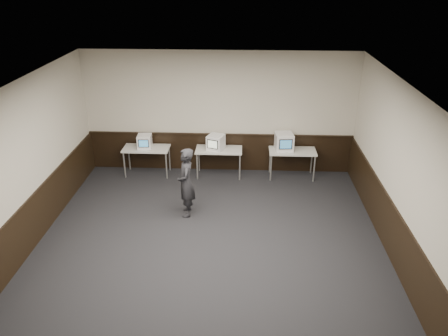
# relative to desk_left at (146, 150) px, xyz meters

# --- Properties ---
(floor) EXTENTS (8.00, 8.00, 0.00)m
(floor) POSITION_rel_desk_left_xyz_m (1.90, -3.60, -0.68)
(floor) COLOR black
(floor) RESTS_ON ground
(ceiling) EXTENTS (8.00, 8.00, 0.00)m
(ceiling) POSITION_rel_desk_left_xyz_m (1.90, -3.60, 2.52)
(ceiling) COLOR white
(ceiling) RESTS_ON back_wall
(back_wall) EXTENTS (7.00, 0.00, 7.00)m
(back_wall) POSITION_rel_desk_left_xyz_m (1.90, 0.40, 0.92)
(back_wall) COLOR beige
(back_wall) RESTS_ON ground
(left_wall) EXTENTS (0.00, 8.00, 8.00)m
(left_wall) POSITION_rel_desk_left_xyz_m (-1.60, -3.60, 0.92)
(left_wall) COLOR beige
(left_wall) RESTS_ON ground
(right_wall) EXTENTS (0.00, 8.00, 8.00)m
(right_wall) POSITION_rel_desk_left_xyz_m (5.40, -3.60, 0.92)
(right_wall) COLOR beige
(right_wall) RESTS_ON ground
(wainscot_back) EXTENTS (6.98, 0.04, 1.00)m
(wainscot_back) POSITION_rel_desk_left_xyz_m (1.90, 0.38, -0.18)
(wainscot_back) COLOR black
(wainscot_back) RESTS_ON back_wall
(wainscot_left) EXTENTS (0.04, 7.98, 1.00)m
(wainscot_left) POSITION_rel_desk_left_xyz_m (-1.58, -3.60, -0.18)
(wainscot_left) COLOR black
(wainscot_left) RESTS_ON left_wall
(wainscot_right) EXTENTS (0.04, 7.98, 1.00)m
(wainscot_right) POSITION_rel_desk_left_xyz_m (5.38, -3.60, -0.18)
(wainscot_right) COLOR black
(wainscot_right) RESTS_ON right_wall
(wainscot_rail) EXTENTS (6.98, 0.06, 0.04)m
(wainscot_rail) POSITION_rel_desk_left_xyz_m (1.90, 0.36, 0.34)
(wainscot_rail) COLOR black
(wainscot_rail) RESTS_ON wainscot_back
(desk_left) EXTENTS (1.20, 0.60, 0.75)m
(desk_left) POSITION_rel_desk_left_xyz_m (0.00, 0.00, 0.00)
(desk_left) COLOR silver
(desk_left) RESTS_ON ground
(desk_center) EXTENTS (1.20, 0.60, 0.75)m
(desk_center) POSITION_rel_desk_left_xyz_m (1.90, 0.00, 0.00)
(desk_center) COLOR silver
(desk_center) RESTS_ON ground
(desk_right) EXTENTS (1.20, 0.60, 0.75)m
(desk_right) POSITION_rel_desk_left_xyz_m (3.80, 0.00, 0.00)
(desk_right) COLOR silver
(desk_right) RESTS_ON ground
(emac_left) EXTENTS (0.38, 0.40, 0.35)m
(emac_left) POSITION_rel_desk_left_xyz_m (-0.03, -0.01, 0.25)
(emac_left) COLOR white
(emac_left) RESTS_ON desk_left
(emac_center) EXTENTS (0.50, 0.51, 0.39)m
(emac_center) POSITION_rel_desk_left_xyz_m (1.82, -0.02, 0.27)
(emac_center) COLOR white
(emac_center) RESTS_ON desk_center
(emac_right) EXTENTS (0.49, 0.52, 0.45)m
(emac_right) POSITION_rel_desk_left_xyz_m (3.57, 0.04, 0.29)
(emac_right) COLOR white
(emac_right) RESTS_ON desk_right
(person) EXTENTS (0.44, 0.62, 1.57)m
(person) POSITION_rel_desk_left_xyz_m (1.30, -2.01, 0.11)
(person) COLOR black
(person) RESTS_ON ground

